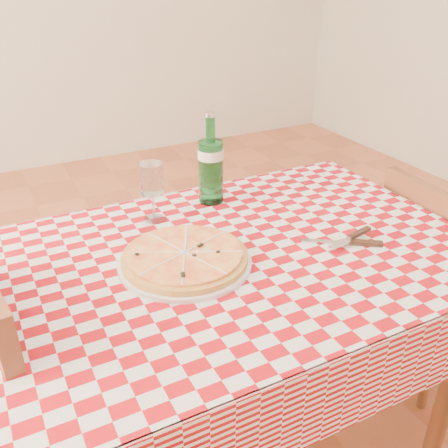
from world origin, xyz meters
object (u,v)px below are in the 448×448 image
object	(u,v)px
dining_table	(240,281)
water_bottle	(211,158)
wine_glass	(152,192)
pizza_plate	(185,257)
chair_near	(431,272)

from	to	relation	value
dining_table	water_bottle	size ratio (longest dim) A/B	4.08
dining_table	wine_glass	distance (m)	0.37
dining_table	wine_glass	size ratio (longest dim) A/B	6.57
dining_table	pizza_plate	world-z (taller)	pizza_plate
pizza_plate	dining_table	bearing A→B (deg)	-3.39
dining_table	pizza_plate	size ratio (longest dim) A/B	3.46
wine_glass	water_bottle	bearing A→B (deg)	11.46
dining_table	pizza_plate	distance (m)	0.20
chair_near	pizza_plate	world-z (taller)	chair_near
wine_glass	pizza_plate	bearing A→B (deg)	-93.40
dining_table	chair_near	distance (m)	0.79
dining_table	wine_glass	bearing A→B (deg)	116.86
water_bottle	wine_glass	size ratio (longest dim) A/B	1.61
water_bottle	chair_near	bearing A→B (deg)	-26.29
dining_table	chair_near	size ratio (longest dim) A/B	1.46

